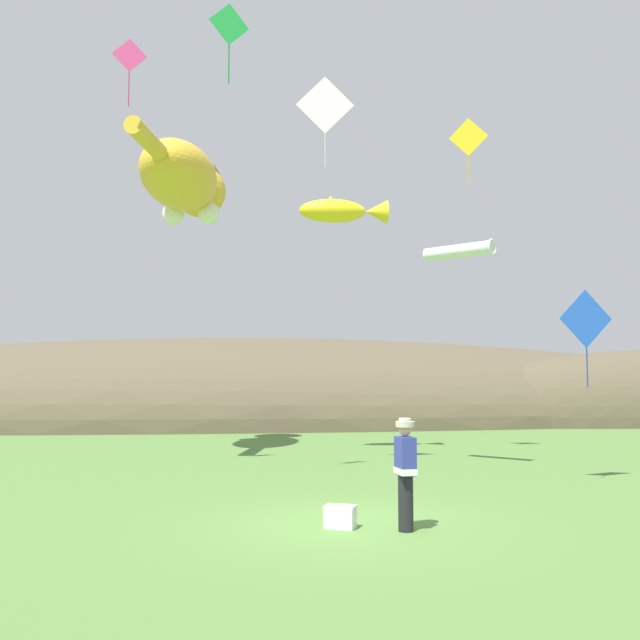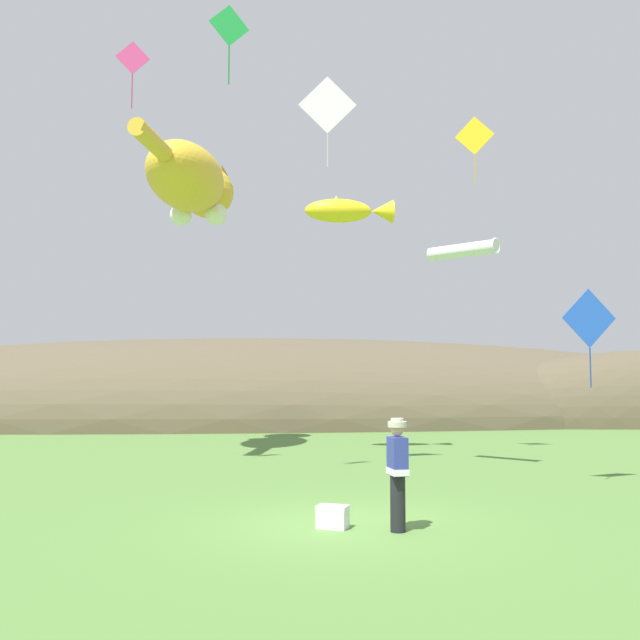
# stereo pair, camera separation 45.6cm
# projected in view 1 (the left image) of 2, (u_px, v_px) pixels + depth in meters

# --- Properties ---
(ground_plane) EXTENTS (120.00, 120.00, 0.00)m
(ground_plane) POSITION_uv_depth(u_px,v_px,m) (354.00, 524.00, 11.76)
(ground_plane) COLOR #517A38
(distant_hill_ridge) EXTENTS (63.29, 15.93, 8.92)m
(distant_hill_ridge) POSITION_uv_depth(u_px,v_px,m) (306.00, 422.00, 37.90)
(distant_hill_ridge) COLOR brown
(distant_hill_ridge) RESTS_ON ground
(festival_attendant) EXTENTS (0.30, 0.44, 1.77)m
(festival_attendant) POSITION_uv_depth(u_px,v_px,m) (405.00, 470.00, 11.30)
(festival_attendant) COLOR black
(festival_attendant) RESTS_ON ground
(kite_spool) EXTENTS (0.12, 0.24, 0.24)m
(kite_spool) POSITION_uv_depth(u_px,v_px,m) (350.00, 519.00, 11.60)
(kite_spool) COLOR olive
(kite_spool) RESTS_ON ground
(picnic_cooler) EXTENTS (0.58, 0.50, 0.36)m
(picnic_cooler) POSITION_uv_depth(u_px,v_px,m) (340.00, 517.00, 11.48)
(picnic_cooler) COLOR white
(picnic_cooler) RESTS_ON ground
(kite_giant_cat) EXTENTS (3.18, 7.97, 2.45)m
(kite_giant_cat) POSITION_uv_depth(u_px,v_px,m) (184.00, 181.00, 23.51)
(kite_giant_cat) COLOR gold
(kite_fish_windsock) EXTENTS (2.85, 0.89, 0.87)m
(kite_fish_windsock) POSITION_uv_depth(u_px,v_px,m) (342.00, 211.00, 22.67)
(kite_fish_windsock) COLOR yellow
(kite_tube_streamer) EXTENTS (1.64, 1.76, 0.44)m
(kite_tube_streamer) POSITION_uv_depth(u_px,v_px,m) (459.00, 251.00, 19.08)
(kite_tube_streamer) COLOR white
(kite_diamond_green) EXTENTS (0.92, 0.38, 1.88)m
(kite_diamond_green) POSITION_uv_depth(u_px,v_px,m) (229.00, 25.00, 16.24)
(kite_diamond_green) COLOR green
(kite_diamond_white) EXTENTS (1.52, 0.16, 2.43)m
(kite_diamond_white) POSITION_uv_depth(u_px,v_px,m) (325.00, 105.00, 18.64)
(kite_diamond_white) COLOR white
(kite_diamond_blue) EXTENTS (1.35, 0.14, 2.25)m
(kite_diamond_blue) POSITION_uv_depth(u_px,v_px,m) (586.00, 319.00, 16.39)
(kite_diamond_blue) COLOR blue
(kite_diamond_pink) EXTENTS (0.86, 0.12, 1.76)m
(kite_diamond_pink) POSITION_uv_depth(u_px,v_px,m) (130.00, 56.00, 17.97)
(kite_diamond_pink) COLOR #E53F8C
(kite_diamond_gold) EXTENTS (1.11, 0.49, 2.11)m
(kite_diamond_gold) POSITION_uv_depth(u_px,v_px,m) (468.00, 138.00, 22.12)
(kite_diamond_gold) COLOR yellow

